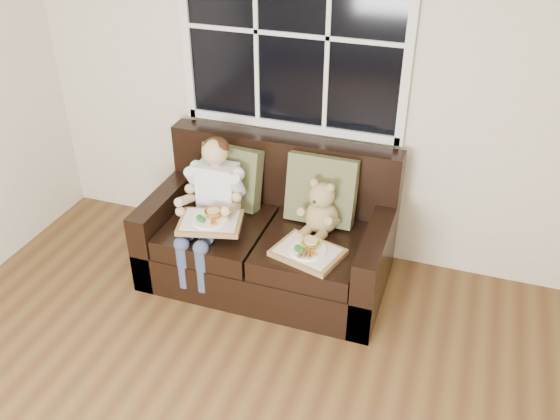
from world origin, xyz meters
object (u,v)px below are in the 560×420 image
at_px(loveseat, 270,238).
at_px(teddy_bear, 321,211).
at_px(tray_right, 308,251).
at_px(tray_left, 210,221).
at_px(child, 212,196).

distance_m(loveseat, teddy_bear, 0.48).
bearing_deg(teddy_bear, tray_right, -76.87).
relative_size(loveseat, tray_left, 3.52).
height_order(teddy_bear, tray_right, teddy_bear).
bearing_deg(tray_left, tray_right, -13.68).
distance_m(child, teddy_bear, 0.76).
xyz_separation_m(child, tray_left, (0.07, -0.18, -0.08)).
distance_m(child, tray_right, 0.79).
height_order(child, tray_right, child).
height_order(loveseat, teddy_bear, loveseat).
bearing_deg(loveseat, teddy_bear, 0.17).
distance_m(teddy_bear, tray_left, 0.75).
xyz_separation_m(loveseat, tray_left, (-0.31, -0.30, 0.27)).
distance_m(tray_left, tray_right, 0.69).
distance_m(teddy_bear, tray_right, 0.32).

